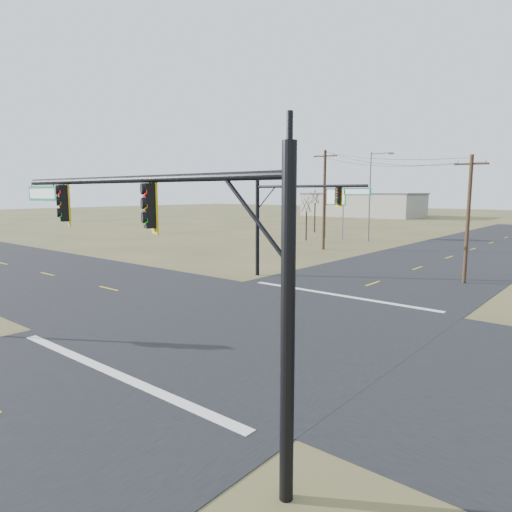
{
  "coord_description": "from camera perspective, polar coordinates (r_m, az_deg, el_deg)",
  "views": [
    {
      "loc": [
        12.88,
        -15.59,
        5.97
      ],
      "look_at": [
        -0.89,
        1.0,
        2.96
      ],
      "focal_mm": 32.0,
      "sensor_mm": 36.0,
      "label": 1
    }
  ],
  "objects": [
    {
      "name": "road_ew",
      "position": [
        21.08,
        0.12,
        -8.47
      ],
      "size": [
        160.0,
        14.0,
        0.02
      ],
      "primitive_type": "cube",
      "color": "black",
      "rests_on": "ground"
    },
    {
      "name": "mast_arm_near",
      "position": [
        10.92,
        -12.25,
        2.79
      ],
      "size": [
        10.34,
        0.6,
        6.89
      ],
      "rotation": [
        0.0,
        0.0,
        -0.43
      ],
      "color": "black",
      "rests_on": "ground"
    },
    {
      "name": "bare_tree_b",
      "position": [
        68.87,
        7.4,
        7.43
      ],
      "size": [
        2.98,
        2.98,
        6.77
      ],
      "rotation": [
        0.0,
        0.0,
        0.13
      ],
      "color": "black",
      "rests_on": "ground"
    },
    {
      "name": "utility_pole_far",
      "position": [
        48.27,
        8.53,
        7.08
      ],
      "size": [
        2.48,
        0.65,
        10.27
      ],
      "rotation": [
        0.0,
        0.0,
        0.21
      ],
      "color": "#412B1C",
      "rests_on": "ground"
    },
    {
      "name": "stop_bar_far",
      "position": [
        27.1,
        10.31,
        -4.84
      ],
      "size": [
        12.0,
        0.4,
        0.01
      ],
      "primitive_type": "cube",
      "color": "silver",
      "rests_on": "road_ns"
    },
    {
      "name": "stop_bar_near",
      "position": [
        16.33,
        -17.4,
        -13.76
      ],
      "size": [
        12.0,
        0.4,
        0.01
      ],
      "primitive_type": "cube",
      "color": "silver",
      "rests_on": "road_ns"
    },
    {
      "name": "streetlight_c",
      "position": [
        57.68,
        14.24,
        7.8
      ],
      "size": [
        3.02,
        0.48,
        10.78
      ],
      "rotation": [
        0.0,
        0.0,
        0.41
      ],
      "color": "slate",
      "rests_on": "ground"
    },
    {
      "name": "bare_tree_a",
      "position": [
        57.2,
        6.34,
        6.42
      ],
      "size": [
        3.07,
        3.07,
        5.66
      ],
      "rotation": [
        0.0,
        0.0,
        -0.43
      ],
      "color": "black",
      "rests_on": "ground"
    },
    {
      "name": "ground",
      "position": [
        21.09,
        0.12,
        -8.5
      ],
      "size": [
        320.0,
        320.0,
        0.0
      ],
      "primitive_type": "plane",
      "color": "olive",
      "rests_on": "ground"
    },
    {
      "name": "road_ns",
      "position": [
        21.08,
        0.12,
        -8.46
      ],
      "size": [
        14.0,
        160.0,
        0.02
      ],
      "primitive_type": "cube",
      "color": "black",
      "rests_on": "ground"
    },
    {
      "name": "warehouse_left",
      "position": [
        118.14,
        13.15,
        6.19
      ],
      "size": [
        28.0,
        14.0,
        5.5
      ],
      "primitive_type": "cube",
      "color": "gray",
      "rests_on": "ground"
    },
    {
      "name": "utility_pole_near",
      "position": [
        32.77,
        24.99,
        4.45
      ],
      "size": [
        2.04,
        0.47,
        8.38
      ],
      "rotation": [
        0.0,
        0.0,
        0.17
      ],
      "color": "#412B1C",
      "rests_on": "ground"
    },
    {
      "name": "mast_arm_far",
      "position": [
        30.89,
        4.51,
        6.2
      ],
      "size": [
        8.84,
        0.54,
        6.97
      ],
      "rotation": [
        0.0,
        0.0,
        -0.28
      ],
      "color": "black",
      "rests_on": "ground"
    },
    {
      "name": "highway_sign",
      "position": [
        59.97,
        9.74,
        6.49
      ],
      "size": [
        3.46,
        0.31,
        6.49
      ],
      "rotation": [
        0.0,
        0.0,
        -0.07
      ],
      "color": "slate",
      "rests_on": "ground"
    }
  ]
}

